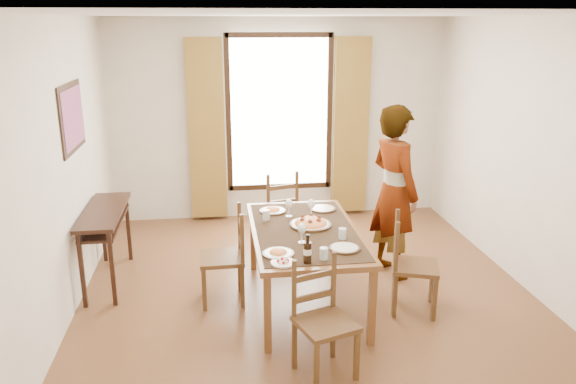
{
  "coord_description": "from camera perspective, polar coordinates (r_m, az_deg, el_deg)",
  "views": [
    {
      "loc": [
        -0.87,
        -5.02,
        2.65
      ],
      "look_at": [
        -0.17,
        0.32,
        1.0
      ],
      "focal_mm": 35.0,
      "sensor_mm": 36.0,
      "label": 1
    }
  ],
  "objects": [
    {
      "name": "ground",
      "position": [
        5.74,
        2.08,
        -10.45
      ],
      "size": [
        5.0,
        5.0,
        0.0
      ],
      "primitive_type": "plane",
      "color": "#472916",
      "rests_on": "ground"
    },
    {
      "name": "room_shell",
      "position": [
        5.34,
        1.98,
        5.06
      ],
      "size": [
        4.6,
        5.1,
        2.74
      ],
      "color": "silver",
      "rests_on": "ground"
    },
    {
      "name": "console_table",
      "position": [
        6.07,
        -18.14,
        -2.75
      ],
      "size": [
        0.38,
        1.2,
        0.8
      ],
      "color": "black",
      "rests_on": "ground"
    },
    {
      "name": "dining_table",
      "position": [
        5.34,
        1.73,
        -4.48
      ],
      "size": [
        1.0,
        1.76,
        0.76
      ],
      "color": "brown",
      "rests_on": "ground"
    },
    {
      "name": "chair_west",
      "position": [
        5.49,
        -6.37,
        -6.76
      ],
      "size": [
        0.43,
        0.43,
        0.95
      ],
      "rotation": [
        0.0,
        0.0,
        -1.55
      ],
      "color": "#56361C",
      "rests_on": "ground"
    },
    {
      "name": "chair_north",
      "position": [
        6.79,
        -1.04,
        -1.9
      ],
      "size": [
        0.52,
        0.52,
        0.96
      ],
      "rotation": [
        0.0,
        0.0,
        3.41
      ],
      "color": "#56361C",
      "rests_on": "ground"
    },
    {
      "name": "chair_south",
      "position": [
        4.42,
        3.61,
        -13.12
      ],
      "size": [
        0.52,
        0.52,
        0.93
      ],
      "rotation": [
        0.0,
        0.0,
        0.33
      ],
      "color": "#56361C",
      "rests_on": "ground"
    },
    {
      "name": "chair_east",
      "position": [
        5.42,
        12.45,
        -7.47
      ],
      "size": [
        0.53,
        0.53,
        0.94
      ],
      "rotation": [
        0.0,
        0.0,
        1.25
      ],
      "color": "#56361C",
      "rests_on": "ground"
    },
    {
      "name": "man",
      "position": [
        6.0,
        10.72,
        0.01
      ],
      "size": [
        0.95,
        0.86,
        1.85
      ],
      "primitive_type": "imported",
      "rotation": [
        0.0,
        0.0,
        1.9
      ],
      "color": "#94989C",
      "rests_on": "ground"
    },
    {
      "name": "plate_sw",
      "position": [
        4.75,
        -1.0,
        -6.08
      ],
      "size": [
        0.27,
        0.27,
        0.05
      ],
      "primitive_type": null,
      "color": "silver",
      "rests_on": "dining_table"
    },
    {
      "name": "plate_se",
      "position": [
        4.88,
        5.77,
        -5.52
      ],
      "size": [
        0.27,
        0.27,
        0.05
      ],
      "primitive_type": null,
      "color": "silver",
      "rests_on": "dining_table"
    },
    {
      "name": "plate_nw",
      "position": [
        5.79,
        -1.57,
        -1.76
      ],
      "size": [
        0.27,
        0.27,
        0.05
      ],
      "primitive_type": null,
      "color": "silver",
      "rests_on": "dining_table"
    },
    {
      "name": "plate_ne",
      "position": [
        5.86,
        3.57,
        -1.55
      ],
      "size": [
        0.27,
        0.27,
        0.05
      ],
      "primitive_type": null,
      "color": "silver",
      "rests_on": "dining_table"
    },
    {
      "name": "pasta_platter",
      "position": [
        5.39,
        2.31,
        -2.96
      ],
      "size": [
        0.4,
        0.4,
        0.1
      ],
      "primitive_type": null,
      "color": "red",
      "rests_on": "dining_table"
    },
    {
      "name": "caprese_plate",
      "position": [
        4.59,
        -0.51,
        -7.06
      ],
      "size": [
        0.2,
        0.2,
        0.04
      ],
      "primitive_type": null,
      "color": "silver",
      "rests_on": "dining_table"
    },
    {
      "name": "wine_glass_a",
      "position": [
        4.97,
        1.4,
        -4.2
      ],
      "size": [
        0.08,
        0.08,
        0.18
      ],
      "primitive_type": null,
      "color": "white",
      "rests_on": "dining_table"
    },
    {
      "name": "wine_glass_b",
      "position": [
        5.63,
        2.37,
        -1.63
      ],
      "size": [
        0.08,
        0.08,
        0.18
      ],
      "primitive_type": null,
      "color": "white",
      "rests_on": "dining_table"
    },
    {
      "name": "wine_glass_c",
      "position": [
        5.63,
        0.1,
        -1.63
      ],
      "size": [
        0.08,
        0.08,
        0.18
      ],
      "primitive_type": null,
      "color": "white",
      "rests_on": "dining_table"
    },
    {
      "name": "tumbler_a",
      "position": [
        5.1,
        5.55,
        -4.23
      ],
      "size": [
        0.07,
        0.07,
        0.1
      ],
      "primitive_type": "cylinder",
      "color": "silver",
      "rests_on": "dining_table"
    },
    {
      "name": "tumbler_b",
      "position": [
        5.56,
        -2.25,
        -2.34
      ],
      "size": [
        0.07,
        0.07,
        0.1
      ],
      "primitive_type": "cylinder",
      "color": "silver",
      "rests_on": "dining_table"
    },
    {
      "name": "tumbler_c",
      "position": [
        4.67,
        3.66,
        -6.26
      ],
      "size": [
        0.07,
        0.07,
        0.1
      ],
      "primitive_type": "cylinder",
      "color": "silver",
      "rests_on": "dining_table"
    },
    {
      "name": "wine_bottle",
      "position": [
        4.56,
        2.0,
        -5.78
      ],
      "size": [
        0.07,
        0.07,
        0.25
      ],
      "primitive_type": null,
      "color": "black",
      "rests_on": "dining_table"
    }
  ]
}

